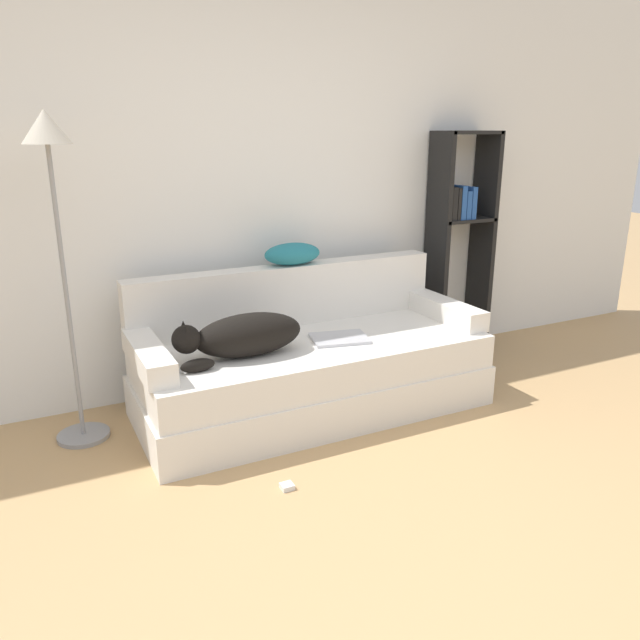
{
  "coord_description": "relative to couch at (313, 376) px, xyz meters",
  "views": [
    {
      "loc": [
        -1.35,
        -1.5,
        1.64
      ],
      "look_at": [
        0.17,
        1.52,
        0.59
      ],
      "focal_mm": 35.0,
      "sensor_mm": 36.0,
      "label": 1
    }
  ],
  "objects": [
    {
      "name": "ground_plane",
      "position": [
        -0.17,
        -1.61,
        -0.22
      ],
      "size": [
        20.0,
        20.0,
        0.0
      ],
      "primitive_type": "plane",
      "color": "tan"
    },
    {
      "name": "wall_back",
      "position": [
        -0.17,
        0.64,
        1.13
      ],
      "size": [
        7.25,
        0.06,
        2.7
      ],
      "color": "white",
      "rests_on": "ground_plane"
    },
    {
      "name": "couch",
      "position": [
        0.0,
        0.0,
        0.0
      ],
      "size": [
        2.06,
        0.88,
        0.44
      ],
      "color": "silver",
      "rests_on": "ground_plane"
    },
    {
      "name": "couch_backrest",
      "position": [
        -0.0,
        0.37,
        0.41
      ],
      "size": [
        2.02,
        0.15,
        0.38
      ],
      "color": "silver",
      "rests_on": "couch"
    },
    {
      "name": "couch_arm_left",
      "position": [
        -0.95,
        -0.01,
        0.29
      ],
      "size": [
        0.15,
        0.69,
        0.12
      ],
      "color": "silver",
      "rests_on": "couch"
    },
    {
      "name": "couch_arm_right",
      "position": [
        0.95,
        -0.01,
        0.29
      ],
      "size": [
        0.15,
        0.69,
        0.12
      ],
      "color": "silver",
      "rests_on": "couch"
    },
    {
      "name": "dog",
      "position": [
        -0.46,
        -0.08,
        0.35
      ],
      "size": [
        0.72,
        0.26,
        0.24
      ],
      "color": "black",
      "rests_on": "couch"
    },
    {
      "name": "laptop",
      "position": [
        0.14,
        -0.07,
        0.23
      ],
      "size": [
        0.37,
        0.31,
        0.02
      ],
      "rotation": [
        0.0,
        0.0,
        -0.22
      ],
      "color": "#B7B7BC",
      "rests_on": "couch"
    },
    {
      "name": "throw_pillow",
      "position": [
        0.04,
        0.38,
        0.67
      ],
      "size": [
        0.36,
        0.22,
        0.14
      ],
      "color": "teal",
      "rests_on": "couch_backrest"
    },
    {
      "name": "bookshelf",
      "position": [
        1.42,
        0.46,
        0.71
      ],
      "size": [
        0.45,
        0.26,
        1.62
      ],
      "color": "black",
      "rests_on": "ground_plane"
    },
    {
      "name": "floor_lamp",
      "position": [
        -1.29,
        0.24,
        1.09
      ],
      "size": [
        0.28,
        0.28,
        1.72
      ],
      "color": "gray",
      "rests_on": "ground_plane"
    },
    {
      "name": "power_adapter",
      "position": [
        -0.5,
        -0.74,
        -0.21
      ],
      "size": [
        0.06,
        0.06,
        0.03
      ],
      "color": "silver",
      "rests_on": "ground_plane"
    }
  ]
}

